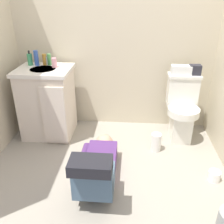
{
  "coord_description": "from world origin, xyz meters",
  "views": [
    {
      "loc": [
        0.22,
        -1.96,
        1.59
      ],
      "look_at": [
        0.03,
        0.37,
        0.45
      ],
      "focal_mm": 39.83,
      "sensor_mm": 36.0,
      "label": 1
    }
  ],
  "objects": [
    {
      "name": "tissue_box",
      "position": [
        0.76,
        0.77,
        0.8
      ],
      "size": [
        0.22,
        0.11,
        0.1
      ],
      "primitive_type": "cube",
      "color": "silver",
      "rests_on": "toilet"
    },
    {
      "name": "vanity_cabinet",
      "position": [
        -0.75,
        0.64,
        0.42
      ],
      "size": [
        0.6,
        0.53,
        0.82
      ],
      "color": "beige",
      "rests_on": "ground_plane"
    },
    {
      "name": "bottle_green",
      "position": [
        -0.73,
        0.79,
        0.88
      ],
      "size": [
        0.04,
        0.04,
        0.13
      ],
      "primitive_type": "cylinder",
      "color": "#4B9A50",
      "rests_on": "vanity_cabinet"
    },
    {
      "name": "faucet",
      "position": [
        -0.76,
        0.78,
        0.87
      ],
      "size": [
        0.02,
        0.02,
        0.1
      ],
      "primitive_type": "cylinder",
      "color": "silver",
      "rests_on": "vanity_cabinet"
    },
    {
      "name": "paper_towel_roll",
      "position": [
        0.51,
        0.36,
        0.1
      ],
      "size": [
        0.11,
        0.11,
        0.2
      ],
      "primitive_type": "cylinder",
      "color": "white",
      "rests_on": "ground_plane"
    },
    {
      "name": "soap_dispenser",
      "position": [
        -0.95,
        0.76,
        0.89
      ],
      "size": [
        0.06,
        0.06,
        0.17
      ],
      "color": "#3E965F",
      "rests_on": "vanity_cabinet"
    },
    {
      "name": "toiletry_bag",
      "position": [
        0.91,
        0.77,
        0.81
      ],
      "size": [
        0.12,
        0.09,
        0.11
      ],
      "primitive_type": "cube",
      "color": "#26262D",
      "rests_on": "toilet"
    },
    {
      "name": "bottle_blue",
      "position": [
        -0.87,
        0.76,
        0.9
      ],
      "size": [
        0.05,
        0.05,
        0.17
      ],
      "primitive_type": "cylinder",
      "color": "#395FBB",
      "rests_on": "vanity_cabinet"
    },
    {
      "name": "wall_back",
      "position": [
        0.0,
        1.02,
        1.2
      ],
      "size": [
        2.51,
        0.08,
        2.4
      ],
      "primitive_type": "cube",
      "color": "beige",
      "rests_on": "ground_plane"
    },
    {
      "name": "bottle_pink",
      "position": [
        -0.64,
        0.69,
        0.87
      ],
      "size": [
        0.06,
        0.06,
        0.11
      ],
      "primitive_type": "cylinder",
      "color": "#D48F99",
      "rests_on": "vanity_cabinet"
    },
    {
      "name": "bottle_amber",
      "position": [
        -0.78,
        0.78,
        0.88
      ],
      "size": [
        0.05,
        0.05,
        0.13
      ],
      "primitive_type": "cylinder",
      "color": "#C28830",
      "rests_on": "vanity_cabinet"
    },
    {
      "name": "toilet",
      "position": [
        0.81,
        0.68,
        0.37
      ],
      "size": [
        0.36,
        0.46,
        0.75
      ],
      "color": "white",
      "rests_on": "ground_plane"
    },
    {
      "name": "person_plumber",
      "position": [
        -0.06,
        -0.19,
        0.18
      ],
      "size": [
        0.39,
        1.06,
        0.52
      ],
      "color": "#512D6B",
      "rests_on": "ground_plane"
    },
    {
      "name": "toilet_paper_roll",
      "position": [
        1.01,
        -0.08,
        0.05
      ],
      "size": [
        0.11,
        0.11,
        0.1
      ],
      "primitive_type": "cylinder",
      "color": "white",
      "rests_on": "ground_plane"
    },
    {
      "name": "ground_plane",
      "position": [
        0.0,
        0.0,
        -0.02
      ],
      "size": [
        2.85,
        2.96,
        0.04
      ],
      "primitive_type": "cube",
      "color": "gray"
    }
  ]
}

